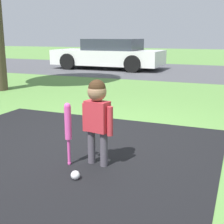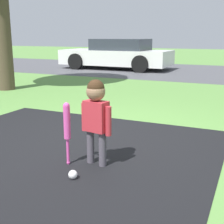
{
  "view_description": "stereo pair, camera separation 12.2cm",
  "coord_description": "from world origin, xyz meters",
  "px_view_note": "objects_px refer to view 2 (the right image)",
  "views": [
    {
      "loc": [
        1.65,
        -3.67,
        1.36
      ],
      "look_at": [
        0.31,
        -0.43,
        0.49
      ],
      "focal_mm": 50.0,
      "sensor_mm": 36.0,
      "label": 1
    },
    {
      "loc": [
        1.76,
        -3.62,
        1.36
      ],
      "look_at": [
        0.31,
        -0.43,
        0.49
      ],
      "focal_mm": 50.0,
      "sensor_mm": 36.0,
      "label": 2
    }
  ],
  "objects_px": {
    "baseball_bat": "(67,125)",
    "parked_car": "(117,55)",
    "child": "(96,110)",
    "sports_ball": "(73,175)"
  },
  "relations": [
    {
      "from": "child",
      "to": "sports_ball",
      "type": "relative_size",
      "value": 10.33
    },
    {
      "from": "parked_car",
      "to": "sports_ball",
      "type": "bearing_deg",
      "value": 111.54
    },
    {
      "from": "baseball_bat",
      "to": "parked_car",
      "type": "height_order",
      "value": "parked_car"
    },
    {
      "from": "baseball_bat",
      "to": "sports_ball",
      "type": "bearing_deg",
      "value": -50.88
    },
    {
      "from": "parked_car",
      "to": "baseball_bat",
      "type": "bearing_deg",
      "value": 110.89
    },
    {
      "from": "child",
      "to": "sports_ball",
      "type": "height_order",
      "value": "child"
    },
    {
      "from": "child",
      "to": "sports_ball",
      "type": "bearing_deg",
      "value": -86.44
    },
    {
      "from": "child",
      "to": "parked_car",
      "type": "relative_size",
      "value": 0.2
    },
    {
      "from": "baseball_bat",
      "to": "parked_car",
      "type": "xyz_separation_m",
      "value": [
        -3.5,
        9.33,
        0.15
      ]
    },
    {
      "from": "child",
      "to": "parked_car",
      "type": "xyz_separation_m",
      "value": [
        -3.79,
        9.2,
        -0.01
      ]
    }
  ]
}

